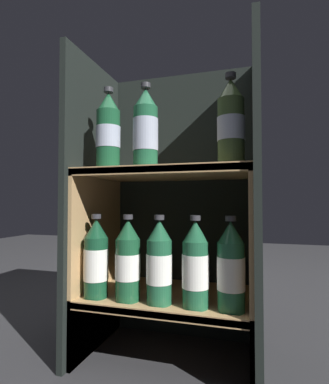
{
  "coord_description": "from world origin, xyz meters",
  "views": [
    {
      "loc": [
        0.26,
        -0.76,
        0.49
      ],
      "look_at": [
        0.0,
        0.12,
        0.52
      ],
      "focal_mm": 28.0,
      "sensor_mm": 36.0,
      "label": 1
    }
  ],
  "objects_px": {
    "bottle_upper_front_2": "(231,124)",
    "bottle_lower_front_2": "(160,264)",
    "bottle_upper_front_1": "(146,130)",
    "bottle_lower_front_1": "(128,262)",
    "bottle_lower_front_3": "(195,266)",
    "bottle_lower_front_0": "(96,260)",
    "bottle_lower_front_4": "(231,268)",
    "bottle_upper_front_0": "(108,133)"
  },
  "relations": [
    {
      "from": "bottle_upper_front_1",
      "to": "bottle_lower_front_1",
      "type": "height_order",
      "value": "bottle_upper_front_1"
    },
    {
      "from": "bottle_lower_front_0",
      "to": "bottle_upper_front_1",
      "type": "bearing_deg",
      "value": 0.0
    },
    {
      "from": "bottle_upper_front_0",
      "to": "bottle_upper_front_1",
      "type": "xyz_separation_m",
      "value": [
        0.12,
        0.0,
        -0.0
      ]
    },
    {
      "from": "bottle_upper_front_2",
      "to": "bottle_lower_front_4",
      "type": "bearing_deg",
      "value": -180.0
    },
    {
      "from": "bottle_upper_front_0",
      "to": "bottle_lower_front_2",
      "type": "height_order",
      "value": "bottle_upper_front_0"
    },
    {
      "from": "bottle_upper_front_2",
      "to": "bottle_lower_front_2",
      "type": "distance_m",
      "value": 0.44
    },
    {
      "from": "bottle_lower_front_0",
      "to": "bottle_lower_front_3",
      "type": "relative_size",
      "value": 1.0
    },
    {
      "from": "bottle_upper_front_1",
      "to": "bottle_lower_front_1",
      "type": "bearing_deg",
      "value": 180.0
    },
    {
      "from": "bottle_lower_front_3",
      "to": "bottle_lower_front_1",
      "type": "bearing_deg",
      "value": -180.0
    },
    {
      "from": "bottle_lower_front_4",
      "to": "bottle_lower_front_3",
      "type": "bearing_deg",
      "value": 180.0
    },
    {
      "from": "bottle_upper_front_2",
      "to": "bottle_lower_front_4",
      "type": "relative_size",
      "value": 1.0
    },
    {
      "from": "bottle_upper_front_2",
      "to": "bottle_lower_front_1",
      "type": "height_order",
      "value": "bottle_upper_front_2"
    },
    {
      "from": "bottle_upper_front_0",
      "to": "bottle_lower_front_4",
      "type": "distance_m",
      "value": 0.53
    },
    {
      "from": "bottle_lower_front_3",
      "to": "bottle_lower_front_4",
      "type": "distance_m",
      "value": 0.1
    },
    {
      "from": "bottle_lower_front_1",
      "to": "bottle_lower_front_2",
      "type": "xyz_separation_m",
      "value": [
        0.1,
        0.0,
        -0.0
      ]
    },
    {
      "from": "bottle_upper_front_1",
      "to": "bottle_lower_front_2",
      "type": "height_order",
      "value": "bottle_upper_front_1"
    },
    {
      "from": "bottle_lower_front_0",
      "to": "bottle_lower_front_3",
      "type": "distance_m",
      "value": 0.31
    },
    {
      "from": "bottle_lower_front_1",
      "to": "bottle_lower_front_0",
      "type": "bearing_deg",
      "value": 180.0
    },
    {
      "from": "bottle_upper_front_2",
      "to": "bottle_lower_front_3",
      "type": "distance_m",
      "value": 0.4
    },
    {
      "from": "bottle_upper_front_0",
      "to": "bottle_lower_front_3",
      "type": "distance_m",
      "value": 0.47
    },
    {
      "from": "bottle_lower_front_1",
      "to": "bottle_upper_front_2",
      "type": "bearing_deg",
      "value": 0.0
    },
    {
      "from": "bottle_upper_front_0",
      "to": "bottle_lower_front_4",
      "type": "height_order",
      "value": "bottle_upper_front_0"
    },
    {
      "from": "bottle_lower_front_4",
      "to": "bottle_upper_front_0",
      "type": "bearing_deg",
      "value": 180.0
    },
    {
      "from": "bottle_upper_front_2",
      "to": "bottle_lower_front_3",
      "type": "relative_size",
      "value": 1.0
    },
    {
      "from": "bottle_upper_front_2",
      "to": "bottle_lower_front_0",
      "type": "xyz_separation_m",
      "value": [
        -0.41,
        -0.0,
        -0.39
      ]
    },
    {
      "from": "bottle_lower_front_1",
      "to": "bottle_lower_front_2",
      "type": "distance_m",
      "value": 0.1
    },
    {
      "from": "bottle_upper_front_1",
      "to": "bottle_upper_front_0",
      "type": "bearing_deg",
      "value": 180.0
    },
    {
      "from": "bottle_lower_front_1",
      "to": "bottle_lower_front_2",
      "type": "relative_size",
      "value": 1.0
    },
    {
      "from": "bottle_upper_front_0",
      "to": "bottle_upper_front_2",
      "type": "distance_m",
      "value": 0.37
    },
    {
      "from": "bottle_lower_front_0",
      "to": "bottle_lower_front_4",
      "type": "distance_m",
      "value": 0.4
    },
    {
      "from": "bottle_lower_front_0",
      "to": "bottle_lower_front_1",
      "type": "bearing_deg",
      "value": 0.0
    },
    {
      "from": "bottle_lower_front_1",
      "to": "bottle_lower_front_3",
      "type": "xyz_separation_m",
      "value": [
        0.2,
        0.0,
        -0.0
      ]
    },
    {
      "from": "bottle_lower_front_1",
      "to": "bottle_lower_front_2",
      "type": "height_order",
      "value": "same"
    },
    {
      "from": "bottle_upper_front_0",
      "to": "bottle_upper_front_1",
      "type": "relative_size",
      "value": 1.0
    },
    {
      "from": "bottle_lower_front_0",
      "to": "bottle_lower_front_2",
      "type": "bearing_deg",
      "value": 0.0
    },
    {
      "from": "bottle_upper_front_1",
      "to": "bottle_upper_front_2",
      "type": "relative_size",
      "value": 1.0
    },
    {
      "from": "bottle_upper_front_2",
      "to": "bottle_lower_front_0",
      "type": "height_order",
      "value": "bottle_upper_front_2"
    },
    {
      "from": "bottle_upper_front_1",
      "to": "bottle_lower_front_4",
      "type": "distance_m",
      "value": 0.46
    },
    {
      "from": "bottle_lower_front_0",
      "to": "bottle_lower_front_2",
      "type": "relative_size",
      "value": 1.0
    },
    {
      "from": "bottle_upper_front_0",
      "to": "bottle_lower_front_4",
      "type": "xyz_separation_m",
      "value": [
        0.37,
        0.0,
        -0.39
      ]
    },
    {
      "from": "bottle_lower_front_3",
      "to": "bottle_lower_front_4",
      "type": "relative_size",
      "value": 1.0
    },
    {
      "from": "bottle_lower_front_1",
      "to": "bottle_lower_front_3",
      "type": "height_order",
      "value": "same"
    }
  ]
}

